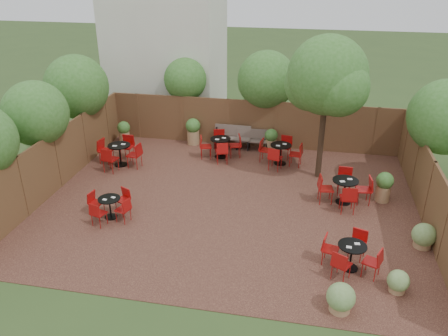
# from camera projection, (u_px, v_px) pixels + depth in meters

# --- Properties ---
(ground) EXTENTS (80.00, 80.00, 0.00)m
(ground) POSITION_uv_depth(u_px,v_px,m) (229.00, 203.00, 14.77)
(ground) COLOR #354F23
(ground) RESTS_ON ground
(courtyard_paving) EXTENTS (12.00, 10.00, 0.02)m
(courtyard_paving) POSITION_uv_depth(u_px,v_px,m) (229.00, 202.00, 14.77)
(courtyard_paving) COLOR #381D17
(courtyard_paving) RESTS_ON ground
(fence_back) EXTENTS (12.00, 0.08, 2.00)m
(fence_back) POSITION_uv_depth(u_px,v_px,m) (251.00, 124.00, 18.78)
(fence_back) COLOR #522E1E
(fence_back) RESTS_ON ground
(fence_left) EXTENTS (0.08, 10.00, 2.00)m
(fence_left) POSITION_uv_depth(u_px,v_px,m) (57.00, 160.00, 15.40)
(fence_left) COLOR #522E1E
(fence_left) RESTS_ON ground
(fence_right) EXTENTS (0.08, 10.00, 2.00)m
(fence_right) POSITION_uv_depth(u_px,v_px,m) (429.00, 193.00, 13.29)
(fence_right) COLOR #522E1E
(fence_right) RESTS_ON ground
(neighbour_building) EXTENTS (5.00, 4.00, 8.00)m
(neighbour_building) POSITION_uv_depth(u_px,v_px,m) (166.00, 35.00, 20.95)
(neighbour_building) COLOR beige
(neighbour_building) RESTS_ON ground
(overhang_foliage) EXTENTS (15.64, 10.40, 2.47)m
(overhang_foliage) POSITION_uv_depth(u_px,v_px,m) (203.00, 97.00, 16.34)
(overhang_foliage) COLOR #326721
(overhang_foliage) RESTS_ON ground
(courtyard_tree) EXTENTS (2.81, 2.71, 5.07)m
(courtyard_tree) POSITION_uv_depth(u_px,v_px,m) (327.00, 80.00, 14.97)
(courtyard_tree) COLOR black
(courtyard_tree) RESTS_ON courtyard_paving
(park_bench_left) EXTENTS (1.54, 0.52, 0.95)m
(park_bench_left) POSITION_uv_depth(u_px,v_px,m) (232.00, 136.00, 18.79)
(park_bench_left) COLOR brown
(park_bench_left) RESTS_ON courtyard_paving
(park_bench_right) EXTENTS (1.37, 0.48, 0.84)m
(park_bench_right) POSITION_uv_depth(u_px,v_px,m) (253.00, 139.00, 18.66)
(park_bench_right) COLOR brown
(park_bench_right) RESTS_ON courtyard_paving
(bistro_tables) EXTENTS (10.00, 7.92, 0.96)m
(bistro_tables) POSITION_uv_depth(u_px,v_px,m) (234.00, 173.00, 15.69)
(bistro_tables) COLOR black
(bistro_tables) RESTS_ON courtyard_paving
(planters) EXTENTS (10.82, 4.21, 1.13)m
(planters) POSITION_uv_depth(u_px,v_px,m) (232.00, 144.00, 17.89)
(planters) COLOR #99734C
(planters) RESTS_ON courtyard_paving
(low_shrubs) EXTENTS (2.99, 3.65, 0.71)m
(low_shrubs) POSITION_uv_depth(u_px,v_px,m) (389.00, 268.00, 11.14)
(low_shrubs) COLOR #99734C
(low_shrubs) RESTS_ON courtyard_paving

